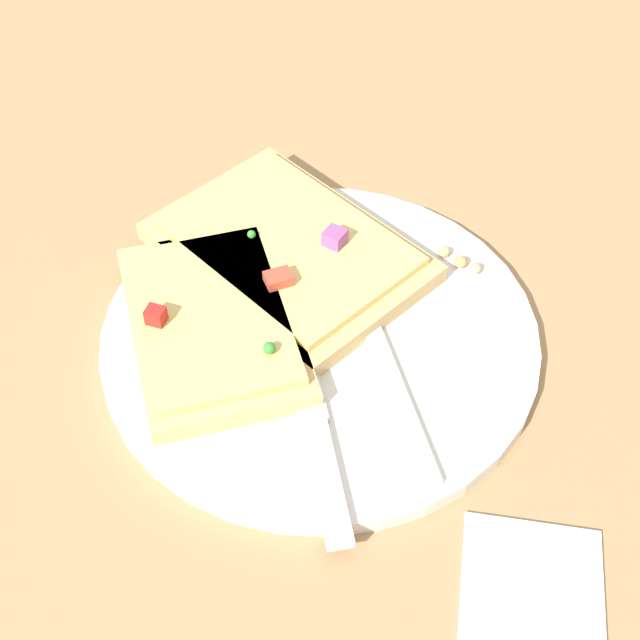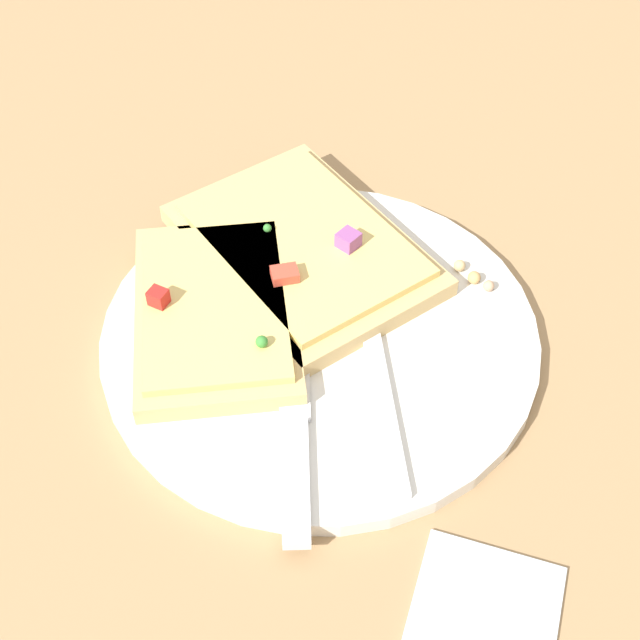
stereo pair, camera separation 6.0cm
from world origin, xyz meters
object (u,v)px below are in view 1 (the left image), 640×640
Objects in this scene: plate at (320,335)px; pizza_slice_main at (289,250)px; knife at (311,411)px; fork at (373,333)px; pizza_slice_corner at (213,322)px; napkin at (532,630)px.

plate is 0.07m from pizza_slice_main.
knife is 0.94× the size of pizza_slice_main.
fork is at bearing 91.33° from plate.
plate is 1.37× the size of knife.
fork is 0.11m from pizza_slice_corner.
fork is 0.90× the size of pizza_slice_main.
napkin is at bearing -173.19° from fork.
knife reaches higher than fork.
pizza_slice_corner reaches higher than fork.
pizza_slice_main is at bearing 128.94° from pizza_slice_corner.
knife is 0.10m from pizza_slice_corner.
plate is 0.07m from pizza_slice_corner.
fork is at bearing 72.35° from pizza_slice_corner.
pizza_slice_main is 0.31m from napkin.
knife is (0.07, 0.01, 0.01)m from plate.
napkin is at bearing 38.35° from plate.
pizza_slice_main reaches higher than knife.
fork is 0.09m from pizza_slice_main.
pizza_slice_main is (-0.06, -0.03, 0.02)m from plate.
fork reaches higher than plate.
pizza_slice_main is (-0.06, -0.07, 0.01)m from fork.
pizza_slice_main reaches higher than fork.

